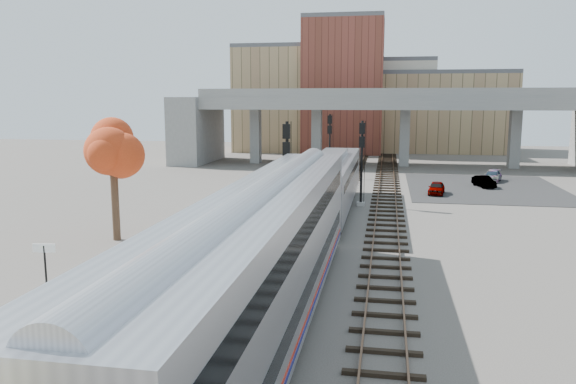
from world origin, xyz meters
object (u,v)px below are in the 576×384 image
(signal_mast_far, at_px, (330,147))
(tree, at_px, (113,155))
(signal_mast_near, at_px, (287,179))
(car_b, at_px, (484,182))
(car_a, at_px, (436,188))
(locomotive, at_px, (332,181))
(car_c, at_px, (492,176))
(signal_mast_mid, at_px, (361,165))
(coach, at_px, (266,261))

(signal_mast_far, height_order, tree, tree)
(signal_mast_near, bearing_deg, car_b, 54.45)
(car_a, bearing_deg, tree, -126.54)
(signal_mast_far, distance_m, tree, 30.82)
(locomotive, xyz_separation_m, tree, (-11.68, -10.49, 2.78))
(locomotive, height_order, signal_mast_far, signal_mast_far)
(car_a, relative_size, car_c, 0.87)
(locomotive, relative_size, car_c, 5.12)
(locomotive, xyz_separation_m, signal_mast_near, (-2.10, -6.95, 1.11))
(car_a, xyz_separation_m, car_b, (4.74, 4.89, -0.02))
(locomotive, bearing_deg, signal_mast_mid, 54.45)
(signal_mast_near, bearing_deg, locomotive, 73.19)
(car_c, bearing_deg, car_a, -107.25)
(locomotive, height_order, signal_mast_mid, signal_mast_mid)
(signal_mast_mid, height_order, signal_mast_far, signal_mast_far)
(signal_mast_near, height_order, signal_mast_mid, signal_mast_near)
(car_b, distance_m, car_c, 4.36)
(locomotive, xyz_separation_m, coach, (-0.00, -22.61, 0.52))
(signal_mast_far, bearing_deg, tree, -108.15)
(tree, bearing_deg, car_c, 47.74)
(signal_mast_mid, xyz_separation_m, tree, (-13.68, -13.29, 1.87))
(coach, relative_size, signal_mast_near, 3.63)
(coach, relative_size, tree, 3.67)
(signal_mast_near, relative_size, car_a, 2.12)
(car_a, bearing_deg, car_c, 64.10)
(tree, bearing_deg, coach, -46.04)
(locomotive, bearing_deg, signal_mast_near, -106.81)
(signal_mast_mid, relative_size, car_c, 1.77)
(signal_mast_mid, height_order, tree, tree)
(coach, xyz_separation_m, signal_mast_mid, (2.00, 25.40, 0.39))
(signal_mast_far, xyz_separation_m, car_a, (10.35, -9.46, -2.66))
(signal_mast_far, bearing_deg, locomotive, -83.61)
(locomotive, xyz_separation_m, car_b, (13.00, 14.17, -1.71))
(tree, bearing_deg, signal_mast_near, 20.28)
(signal_mast_near, distance_m, signal_mast_far, 25.70)
(signal_mast_mid, xyz_separation_m, car_b, (11.00, 11.38, -2.62))
(signal_mast_near, xyz_separation_m, car_c, (16.56, 25.23, -2.81))
(locomotive, distance_m, signal_mast_near, 7.35)
(signal_mast_mid, relative_size, car_a, 2.04)
(signal_mast_far, relative_size, car_c, 1.80)
(coach, distance_m, car_a, 33.01)
(coach, relative_size, signal_mast_far, 3.73)
(car_a, bearing_deg, signal_mast_mid, -125.27)
(signal_mast_near, xyz_separation_m, tree, (-9.58, -3.54, 1.67))
(signal_mast_near, bearing_deg, signal_mast_mid, 67.19)
(car_a, bearing_deg, signal_mast_near, -113.84)
(locomotive, bearing_deg, car_b, 47.49)
(locomotive, xyz_separation_m, signal_mast_far, (-2.10, 18.75, 0.98))
(coach, bearing_deg, tree, 133.96)
(locomotive, distance_m, tree, 15.95)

